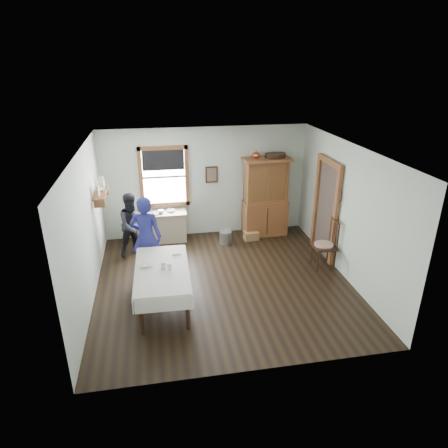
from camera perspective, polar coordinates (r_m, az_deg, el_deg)
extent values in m
cube|color=black|center=(8.14, -0.08, -8.26)|extent=(5.00, 5.00, 0.01)
cube|color=beige|center=(7.13, -0.09, 10.58)|extent=(5.00, 5.00, 0.01)
cube|color=silver|center=(9.87, -2.66, 5.96)|extent=(5.00, 0.01, 2.70)
cube|color=silver|center=(5.36, 4.69, -9.51)|extent=(5.00, 0.01, 2.70)
cube|color=silver|center=(7.54, -19.13, -0.78)|extent=(0.01, 5.00, 2.70)
cube|color=silver|center=(8.32, 17.13, 1.67)|extent=(0.01, 5.00, 2.70)
cube|color=white|center=(9.72, -8.56, 6.70)|extent=(1.00, 0.02, 1.30)
cube|color=brown|center=(9.53, -8.79, 10.68)|extent=(1.18, 0.06, 0.09)
cube|color=brown|center=(9.91, -8.32, 2.80)|extent=(1.18, 0.06, 0.09)
cube|color=brown|center=(9.70, -11.78, 6.44)|extent=(0.09, 0.06, 1.48)
cube|color=brown|center=(9.73, -5.32, 6.87)|extent=(0.09, 0.06, 1.48)
cube|color=black|center=(9.57, -8.69, 9.00)|extent=(0.98, 0.03, 0.48)
cube|color=#483A33|center=(9.12, 14.41, 1.81)|extent=(0.03, 0.90, 2.10)
cube|color=brown|center=(8.68, 15.57, 0.60)|extent=(0.08, 0.12, 2.10)
cube|color=brown|center=(9.54, 13.03, 2.89)|extent=(0.08, 0.12, 2.10)
cube|color=brown|center=(8.78, 14.94, 8.57)|extent=(0.08, 1.14, 0.12)
cube|color=brown|center=(8.85, -17.20, 4.30)|extent=(0.24, 1.00, 0.04)
cube|color=brown|center=(8.51, -17.39, 2.82)|extent=(0.22, 0.03, 0.18)
cube|color=brown|center=(9.26, -16.88, 4.49)|extent=(0.22, 0.03, 0.18)
cube|color=tan|center=(8.53, -17.50, 4.50)|extent=(0.03, 0.22, 0.24)
cylinder|color=white|center=(9.14, -17.08, 5.76)|extent=(0.12, 0.12, 0.22)
cube|color=#342112|center=(9.79, -1.77, 7.07)|extent=(0.30, 0.04, 0.40)
torus|color=black|center=(8.43, 16.22, 4.73)|extent=(0.01, 0.27, 0.27)
cube|color=tan|center=(9.85, -9.12, -0.40)|extent=(1.31, 0.52, 0.74)
cube|color=brown|center=(9.96, 5.95, 3.82)|extent=(1.18, 0.60, 1.97)
cube|color=silver|center=(7.38, -8.71, -8.80)|extent=(1.02, 1.88, 0.74)
cube|color=#342112|center=(8.70, 14.14, -2.78)|extent=(0.52, 0.52, 1.10)
cube|color=#9B9DA3|center=(9.68, 0.22, -1.92)|extent=(0.38, 0.38, 0.31)
cube|color=#9A6F46|center=(9.93, 3.90, -1.64)|extent=(0.36, 0.26, 0.21)
imported|color=navy|center=(8.18, -11.02, -2.27)|extent=(0.65, 0.49, 1.60)
imported|color=black|center=(9.16, -12.83, -0.42)|extent=(0.82, 0.76, 1.36)
imported|color=white|center=(7.17, -8.67, -6.00)|extent=(0.13, 0.13, 0.09)
imported|color=white|center=(7.12, -7.80, -6.14)|extent=(0.11, 0.11, 0.09)
imported|color=white|center=(7.29, -11.33, -5.85)|extent=(0.25, 0.25, 0.05)
imported|color=brown|center=(9.65, -10.12, 1.49)|extent=(0.22, 0.26, 0.02)
imported|color=white|center=(9.71, -7.63, 1.88)|extent=(0.21, 0.21, 0.06)
imported|color=white|center=(8.88, -17.20, 4.69)|extent=(0.22, 0.22, 0.05)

